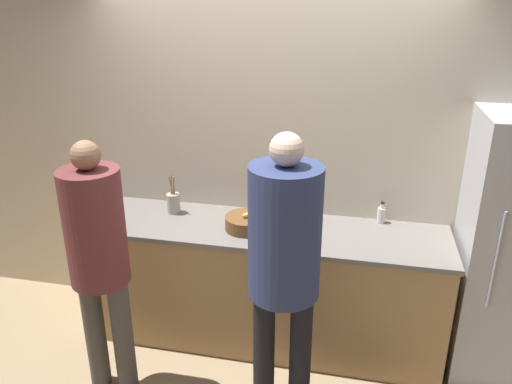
# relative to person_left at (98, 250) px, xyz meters

# --- Properties ---
(ground_plane) EXTENTS (14.00, 14.00, 0.00)m
(ground_plane) POSITION_rel_person_left_xyz_m (0.86, 0.35, -1.02)
(ground_plane) COLOR #9E8460
(wall_back) EXTENTS (5.20, 0.06, 2.60)m
(wall_back) POSITION_rel_person_left_xyz_m (0.86, 1.07, 0.28)
(wall_back) COLOR beige
(wall_back) RESTS_ON ground_plane
(counter) EXTENTS (2.57, 0.69, 0.92)m
(counter) POSITION_rel_person_left_xyz_m (0.86, 0.73, -0.56)
(counter) COLOR tan
(counter) RESTS_ON ground_plane
(person_left) EXTENTS (0.36, 0.36, 1.70)m
(person_left) POSITION_rel_person_left_xyz_m (0.00, 0.00, 0.00)
(person_left) COLOR #4C4742
(person_left) RESTS_ON ground_plane
(person_center) EXTENTS (0.40, 0.40, 1.80)m
(person_center) POSITION_rel_person_left_xyz_m (1.12, 0.02, 0.09)
(person_center) COLOR black
(person_center) RESTS_ON ground_plane
(fruit_bowl) EXTENTS (0.30, 0.30, 0.14)m
(fruit_bowl) POSITION_rel_person_left_xyz_m (0.76, 0.67, -0.05)
(fruit_bowl) COLOR brown
(fruit_bowl) RESTS_ON counter
(utensil_crock) EXTENTS (0.10, 0.10, 0.29)m
(utensil_crock) POSITION_rel_person_left_xyz_m (0.16, 0.83, -0.02)
(utensil_crock) COLOR #ADA393
(utensil_crock) RESTS_ON counter
(bottle_clear) EXTENTS (0.06, 0.06, 0.16)m
(bottle_clear) POSITION_rel_person_left_xyz_m (1.67, 0.98, -0.03)
(bottle_clear) COLOR silver
(bottle_clear) RESTS_ON counter
(cup_yellow) EXTENTS (0.08, 0.08, 0.08)m
(cup_yellow) POSITION_rel_person_left_xyz_m (1.14, 0.91, -0.06)
(cup_yellow) COLOR gold
(cup_yellow) RESTS_ON counter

